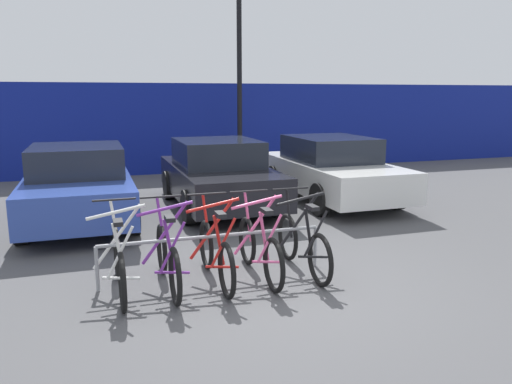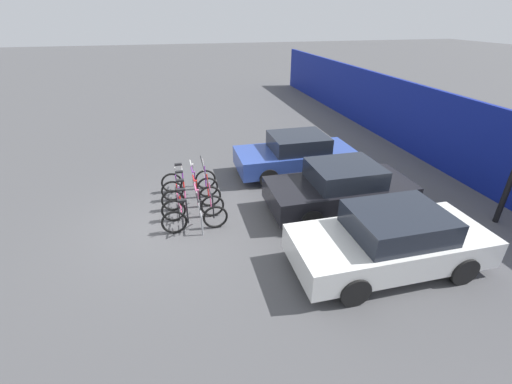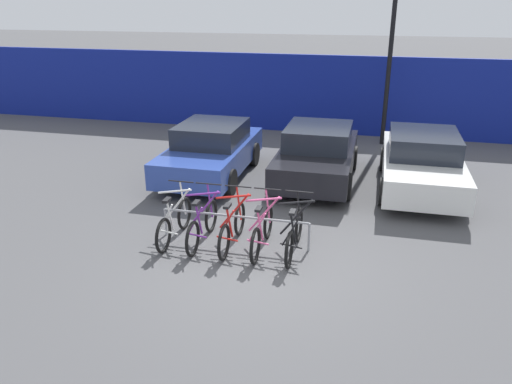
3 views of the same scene
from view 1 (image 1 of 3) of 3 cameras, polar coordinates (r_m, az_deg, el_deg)
name	(u,v)px [view 1 (image 1 of 3)]	position (r m, az deg, el deg)	size (l,w,h in m)	color
ground_plane	(283,290)	(6.10, 3.12, -11.15)	(120.00, 120.00, 0.00)	#4C4C4F
hoarding_wall	(165,129)	(14.92, -10.40, 7.10)	(36.00, 0.16, 2.63)	navy
bike_rack	(213,242)	(6.35, -4.90, -5.72)	(2.88, 0.04, 0.57)	gray
bicycle_white	(119,263)	(6.09, -15.38, -7.79)	(0.68, 1.71, 1.05)	black
bicycle_purple	(168,258)	(6.14, -10.05, -7.40)	(0.68, 1.71, 1.05)	black
bicycle_red	(216,253)	(6.24, -4.65, -6.95)	(0.68, 1.71, 1.05)	black
bicycle_pink	(259,248)	(6.39, 0.38, -6.47)	(0.68, 1.71, 1.05)	black
bicycle_black	(303,244)	(6.60, 5.36, -5.94)	(0.68, 1.71, 1.05)	black
car_blue	(78,185)	(9.63, -19.65, 0.77)	(1.91, 4.03, 1.40)	#2D479E
car_black	(218,175)	(10.27, -4.31, 2.01)	(1.91, 4.01, 1.40)	black
car_white	(331,169)	(11.11, 8.56, 2.61)	(1.91, 4.28, 1.40)	silver
lamp_post	(239,40)	(14.41, -1.93, 16.94)	(0.24, 0.44, 6.84)	black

